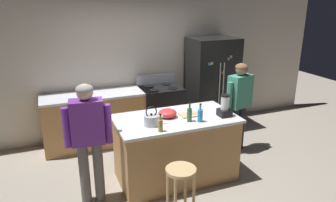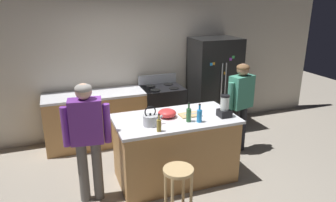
{
  "view_description": "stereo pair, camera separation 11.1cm",
  "coord_description": "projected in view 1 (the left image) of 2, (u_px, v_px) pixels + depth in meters",
  "views": [
    {
      "loc": [
        -1.6,
        -3.75,
        2.56
      ],
      "look_at": [
        0.0,
        0.3,
        1.11
      ],
      "focal_mm": 33.33,
      "sensor_mm": 36.0,
      "label": 1
    },
    {
      "loc": [
        -1.49,
        -3.79,
        2.56
      ],
      "look_at": [
        0.0,
        0.3,
        1.11
      ],
      "focal_mm": 33.33,
      "sensor_mm": 36.0,
      "label": 2
    }
  ],
  "objects": [
    {
      "name": "bottle_olive_oil",
      "position": [
        189.0,
        114.0,
        4.2
      ],
      "size": [
        0.07,
        0.07,
        0.28
      ],
      "color": "#2D6638",
      "rests_on": "kitchen_island"
    },
    {
      "name": "stove_range",
      "position": [
        160.0,
        111.0,
        5.98
      ],
      "size": [
        0.76,
        0.65,
        1.14
      ],
      "color": "black",
      "rests_on": "ground_plane"
    },
    {
      "name": "mixing_bowl",
      "position": [
        168.0,
        113.0,
        4.37
      ],
      "size": [
        0.26,
        0.26,
        0.12
      ],
      "primitive_type": "ellipsoid",
      "color": "red",
      "rests_on": "kitchen_island"
    },
    {
      "name": "blender_appliance",
      "position": [
        225.0,
        107.0,
        4.38
      ],
      "size": [
        0.17,
        0.17,
        0.32
      ],
      "color": "black",
      "rests_on": "kitchen_island"
    },
    {
      "name": "cutting_board",
      "position": [
        190.0,
        115.0,
        4.45
      ],
      "size": [
        0.3,
        0.2,
        0.02
      ],
      "primitive_type": "cube",
      "color": "tan",
      "rests_on": "kitchen_island"
    },
    {
      "name": "bar_stool",
      "position": [
        181.0,
        180.0,
        3.65
      ],
      "size": [
        0.36,
        0.36,
        0.68
      ],
      "color": "tan",
      "rests_on": "ground_plane"
    },
    {
      "name": "bottle_soda",
      "position": [
        200.0,
        115.0,
        4.2
      ],
      "size": [
        0.07,
        0.07,
        0.26
      ],
      "color": "#268CD8",
      "rests_on": "kitchen_island"
    },
    {
      "name": "refrigerator",
      "position": [
        212.0,
        84.0,
        6.2
      ],
      "size": [
        0.9,
        0.73,
        1.83
      ],
      "color": "black",
      "rests_on": "ground_plane"
    },
    {
      "name": "ground_plane",
      "position": [
        175.0,
        177.0,
        4.67
      ],
      "size": [
        14.0,
        14.0,
        0.0
      ],
      "primitive_type": "plane",
      "color": "#9E9384"
    },
    {
      "name": "kitchen_island",
      "position": [
        176.0,
        148.0,
        4.52
      ],
      "size": [
        1.71,
        0.93,
        0.96
      ],
      "color": "#B7844C",
      "rests_on": "ground_plane"
    },
    {
      "name": "back_wall",
      "position": [
        136.0,
        64.0,
        5.97
      ],
      "size": [
        8.0,
        0.1,
        2.7
      ],
      "primitive_type": "cube",
      "color": "beige",
      "rests_on": "ground_plane"
    },
    {
      "name": "tea_kettle",
      "position": [
        152.0,
        120.0,
        4.08
      ],
      "size": [
        0.28,
        0.2,
        0.27
      ],
      "color": "#B7BABF",
      "rests_on": "kitchen_island"
    },
    {
      "name": "back_counter_run",
      "position": [
        101.0,
        119.0,
        5.61
      ],
      "size": [
        2.0,
        0.64,
        0.96
      ],
      "color": "#B7844C",
      "rests_on": "ground_plane"
    },
    {
      "name": "person_by_island_left",
      "position": [
        88.0,
        133.0,
        3.85
      ],
      "size": [
        0.6,
        0.27,
        1.6
      ],
      "color": "#66605B",
      "rests_on": "ground_plane"
    },
    {
      "name": "bottle_vinegar",
      "position": [
        161.0,
        125.0,
        3.89
      ],
      "size": [
        0.06,
        0.06,
        0.24
      ],
      "color": "olive",
      "rests_on": "kitchen_island"
    },
    {
      "name": "person_by_sink_right",
      "position": [
        239.0,
        99.0,
        5.21
      ],
      "size": [
        0.59,
        0.32,
        1.55
      ],
      "color": "#26262B",
      "rests_on": "ground_plane"
    },
    {
      "name": "chef_knife",
      "position": [
        192.0,
        114.0,
        4.45
      ],
      "size": [
        0.22,
        0.04,
        0.01
      ],
      "primitive_type": "cube",
      "rotation": [
        0.0,
        0.0,
        0.06
      ],
      "color": "#B7BABF",
      "rests_on": "cutting_board"
    }
  ]
}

